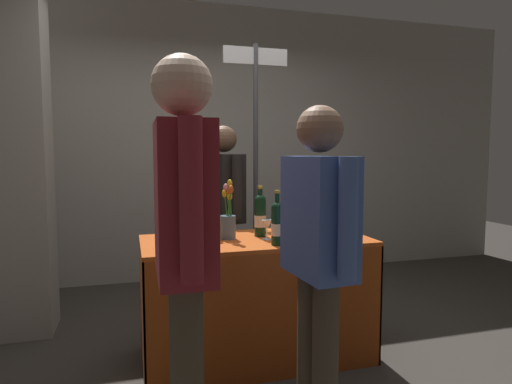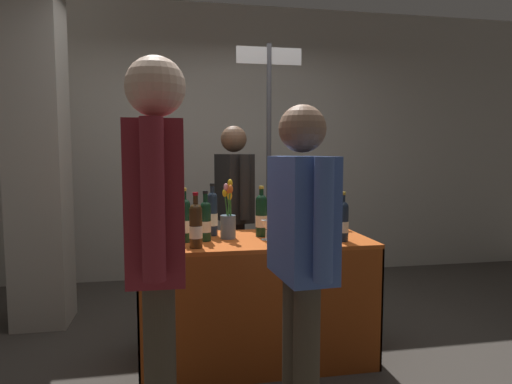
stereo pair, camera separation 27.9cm
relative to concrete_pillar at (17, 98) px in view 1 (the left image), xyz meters
name	(u,v)px [view 1 (the left image)]	position (x,y,z in m)	size (l,w,h in m)	color
ground_plane	(256,357)	(1.54, -0.88, -1.74)	(12.00, 12.00, 0.00)	#38332D
back_partition	(204,143)	(1.54, 1.14, -0.29)	(7.44, 0.12, 2.89)	#9E998E
concrete_pillar	(17,98)	(0.00, 0.00, 0.00)	(0.40, 0.40, 3.47)	gray
tasting_table	(256,277)	(1.54, -0.88, -1.20)	(1.45, 0.67, 0.79)	#B74C19
featured_wine_bottle	(342,219)	(2.05, -1.06, -0.81)	(0.07, 0.07, 0.31)	#192333
display_bottle_0	(307,220)	(1.82, -1.04, -0.81)	(0.07, 0.07, 0.32)	black
display_bottle_1	(321,212)	(2.02, -0.82, -0.80)	(0.08, 0.08, 0.34)	#192333
display_bottle_2	(277,223)	(1.60, -1.11, -0.81)	(0.07, 0.07, 0.33)	black
display_bottle_3	(186,221)	(1.08, -0.91, -0.80)	(0.07, 0.07, 0.34)	black
display_bottle_4	(211,214)	(1.27, -0.73, -0.79)	(0.07, 0.07, 0.35)	#192333
display_bottle_5	(200,226)	(1.14, -1.09, -0.81)	(0.08, 0.08, 0.32)	#38230F
display_bottle_6	(301,213)	(1.91, -0.73, -0.82)	(0.08, 0.08, 0.31)	black
display_bottle_7	(207,221)	(1.21, -0.90, -0.81)	(0.07, 0.07, 0.32)	black
display_bottle_8	(260,215)	(1.59, -0.81, -0.80)	(0.08, 0.08, 0.33)	black
wine_glass_near_vendor	(332,217)	(2.15, -0.72, -0.85)	(0.07, 0.07, 0.13)	silver
wine_glass_mid	(267,226)	(1.59, -0.93, -0.85)	(0.07, 0.07, 0.13)	silver
wine_glass_near_taster	(329,226)	(1.94, -1.10, -0.85)	(0.08, 0.08, 0.14)	silver
flower_vase	(228,220)	(1.36, -0.84, -0.82)	(0.10, 0.10, 0.38)	slate
brochure_stand	(165,235)	(0.96, -0.95, -0.88)	(0.13, 0.01, 0.13)	silver
vendor_presenter	(224,204)	(1.51, -0.05, -0.81)	(0.29, 0.54, 1.56)	black
taster_foreground_right	(318,244)	(1.59, -1.72, -0.81)	(0.24, 0.56, 1.55)	#4C4233
taster_foreground_left	(184,232)	(0.96, -1.85, -0.70)	(0.23, 0.59, 1.71)	#4C4233
booth_signpost	(256,146)	(1.87, 0.26, -0.33)	(0.59, 0.04, 2.30)	#47474C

